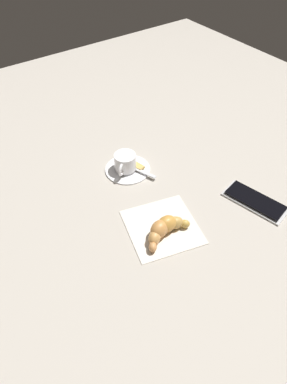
% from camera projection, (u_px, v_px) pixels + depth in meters
% --- Properties ---
extents(ground_plane, '(1.80, 1.80, 0.00)m').
position_uv_depth(ground_plane, '(149.00, 193.00, 0.86)').
color(ground_plane, '#AFA69A').
extents(saucer, '(0.12, 0.12, 0.01)m').
position_uv_depth(saucer, '(128.00, 169.00, 0.92)').
color(saucer, white).
rests_on(saucer, ground).
extents(espresso_cup, '(0.06, 0.07, 0.05)m').
position_uv_depth(espresso_cup, '(126.00, 162.00, 0.90)').
color(espresso_cup, white).
rests_on(espresso_cup, saucer).
extents(teaspoon, '(0.12, 0.06, 0.01)m').
position_uv_depth(teaspoon, '(129.00, 166.00, 0.92)').
color(teaspoon, silver).
rests_on(teaspoon, saucer).
extents(sugar_packet, '(0.06, 0.03, 0.01)m').
position_uv_depth(sugar_packet, '(135.00, 164.00, 0.92)').
color(sugar_packet, tan).
rests_on(sugar_packet, saucer).
extents(napkin, '(0.19, 0.19, 0.00)m').
position_uv_depth(napkin, '(162.00, 227.00, 0.78)').
color(napkin, silver).
rests_on(napkin, ground).
extents(croissant, '(0.06, 0.13, 0.04)m').
position_uv_depth(croissant, '(164.00, 228.00, 0.75)').
color(croissant, gold).
rests_on(croissant, napkin).
extents(cell_phone, '(0.17, 0.10, 0.01)m').
position_uv_depth(cell_phone, '(255.00, 201.00, 0.83)').
color(cell_phone, '#B9B8B8').
rests_on(cell_phone, ground).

